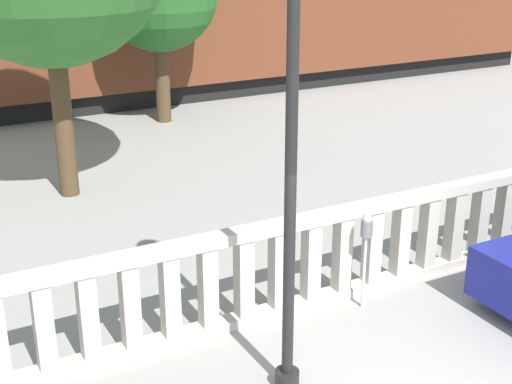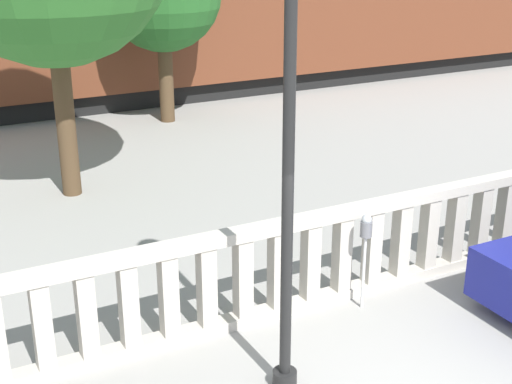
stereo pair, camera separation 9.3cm
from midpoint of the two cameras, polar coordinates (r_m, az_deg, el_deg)
name	(u,v)px [view 2 (the right image)]	position (r m, az deg, el deg)	size (l,w,h in m)	color
balustrade	(294,265)	(9.22, 3.35, -5.86)	(17.89, 0.24, 1.32)	#BCB5A8
lamppost	(289,94)	(6.76, 3.09, 7.85)	(0.39, 0.39, 5.12)	black
parking_meter	(366,235)	(9.23, 9.06, -3.41)	(0.15, 0.15, 1.33)	silver
train_near	(186,26)	(21.07, -5.50, 13.06)	(25.29, 2.67, 4.42)	black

